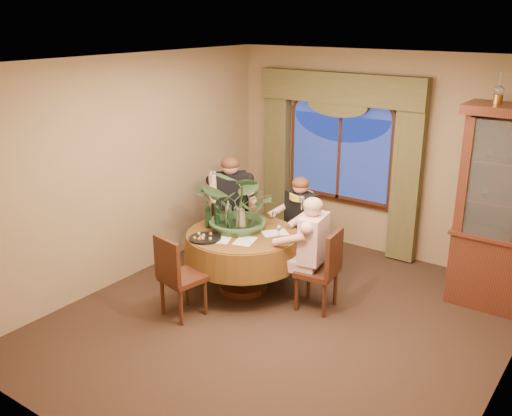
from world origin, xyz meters
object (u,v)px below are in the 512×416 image
Objects in this scene: person_pink at (313,253)px; wine_bottle_3 at (228,214)px; dining_table at (243,261)px; chair_back_right at (297,235)px; centerpiece_plant at (242,176)px; olive_bowl at (247,233)px; chair_back at (229,227)px; chair_right at (317,270)px; oil_lamp_left at (499,88)px; stoneware_vase at (241,218)px; wine_bottle_1 at (217,213)px; wine_bottle_0 at (208,215)px; chair_front_left at (183,276)px; wine_bottle_2 at (230,218)px; person_back at (230,208)px; person_scarf at (301,225)px.

wine_bottle_3 is at bearing 84.58° from person_pink.
chair_back_right reaches higher than dining_table.
centerpiece_plant is 0.53m from wine_bottle_3.
olive_bowl is (-0.81, -0.15, 0.11)m from person_pink.
dining_table is at bearing 90.00° from person_pink.
person_pink is at bearing 115.40° from chair_back.
chair_right is 0.81× the size of centerpiece_plant.
oil_lamp_left is (2.39, 1.35, 2.12)m from dining_table.
stoneware_vase is at bearing 90.95° from chair_back.
wine_bottle_1 is at bearing 67.12° from chair_back.
olive_bowl is (-0.89, -0.12, 0.29)m from chair_right.
centerpiece_plant is 3.61× the size of wine_bottle_3.
oil_lamp_left is 1.03× the size of wine_bottle_0.
wine_bottle_0 is at bearing -135.15° from wine_bottle_3.
olive_bowl is at bearing 84.70° from chair_front_left.
chair_back is at bearing 115.30° from wine_bottle_1.
chair_back is at bearing -166.27° from oil_lamp_left.
chair_back is at bearing 128.79° from wine_bottle_2.
dining_table is 10.41× the size of olive_bowl.
wine_bottle_0 is (0.25, -0.78, 0.19)m from person_back.
oil_lamp_left is at bearing -147.67° from person_scarf.
olive_bowl is (-0.22, -0.88, 0.12)m from person_scarf.
person_scarf reaches higher than dining_table.
person_back is (-0.93, -0.23, 0.25)m from chair_back_right.
chair_back is at bearing 139.12° from stoneware_vase.
stoneware_vase is at bearing 80.97° from chair_back_right.
dining_table is 0.41m from olive_bowl.
chair_back is at bearing 65.32° from person_back.
centerpiece_plant is (0.62, -0.57, 0.69)m from person_back.
stoneware_vase is (0.06, 1.00, 0.39)m from chair_front_left.
chair_right is 0.66× the size of person_back.
person_scarf is at bearing 63.34° from centerpiece_plant.
wine_bottle_3 is at bearing 79.03° from chair_back.
chair_right is 1.00× the size of chair_back.
chair_back_right is at bearing 67.75° from wine_bottle_2.
person_pink reaches higher than wine_bottle_2.
wine_bottle_1 is (-0.39, 0.00, 0.54)m from dining_table.
wine_bottle_0 is (-1.34, -0.25, 0.26)m from person_pink.
chair_front_left is 1.06m from wine_bottle_3.
chair_front_left is 6.95× the size of olive_bowl.
chair_front_left is at bearing 62.65° from person_back.
chair_right is (0.97, 0.11, 0.10)m from dining_table.
wine_bottle_0 is at bearing -150.13° from centerpiece_plant.
person_scarf is 3.92× the size of wine_bottle_3.
chair_front_left reaches higher than olive_bowl.
chair_right is 1.72m from chair_back.
person_pink reaches higher than stoneware_vase.
chair_back_right is (-0.74, 0.79, 0.00)m from chair_right.
olive_bowl is at bearing -35.44° from centerpiece_plant.
wine_bottle_0 reaches higher than chair_front_left.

